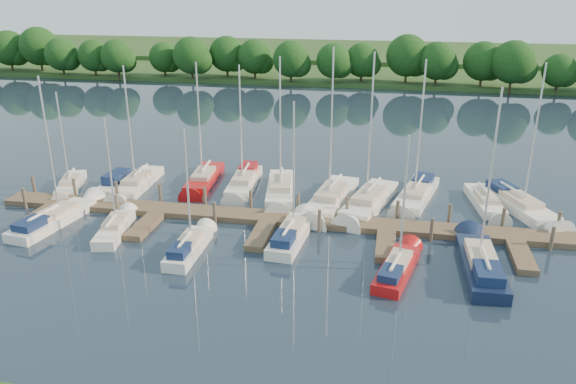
% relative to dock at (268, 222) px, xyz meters
% --- Properties ---
extents(ground, '(260.00, 260.00, 0.00)m').
position_rel_dock_xyz_m(ground, '(0.00, -7.31, -0.20)').
color(ground, '#1A2634').
rests_on(ground, ground).
extents(dock, '(40.00, 6.00, 0.40)m').
position_rel_dock_xyz_m(dock, '(0.00, 0.00, 0.00)').
color(dock, brown).
rests_on(dock, ground).
extents(mooring_pilings, '(38.24, 2.84, 2.00)m').
position_rel_dock_xyz_m(mooring_pilings, '(0.00, 1.13, 0.40)').
color(mooring_pilings, '#473D33').
rests_on(mooring_pilings, ground).
extents(far_shore, '(180.00, 30.00, 0.60)m').
position_rel_dock_xyz_m(far_shore, '(0.00, 67.69, 0.10)').
color(far_shore, '#29461B').
rests_on(far_shore, ground).
extents(distant_hill, '(220.00, 40.00, 1.40)m').
position_rel_dock_xyz_m(distant_hill, '(0.00, 92.69, 0.50)').
color(distant_hill, '#315324').
rests_on(distant_hill, ground).
extents(treeline, '(146.20, 9.47, 8.17)m').
position_rel_dock_xyz_m(treeline, '(2.08, 54.63, 3.96)').
color(treeline, '#38281C').
rests_on(treeline, ground).
extents(sailboat_n_0, '(3.20, 6.30, 8.17)m').
position_rel_dock_xyz_m(sailboat_n_0, '(-17.04, 3.77, 0.07)').
color(sailboat_n_0, white).
rests_on(sailboat_n_0, ground).
extents(motorboat, '(1.80, 5.44, 1.67)m').
position_rel_dock_xyz_m(motorboat, '(-13.46, 4.48, 0.15)').
color(motorboat, white).
rests_on(motorboat, ground).
extents(sailboat_n_2, '(2.21, 7.97, 10.14)m').
position_rel_dock_xyz_m(sailboat_n_2, '(-11.94, 4.97, 0.07)').
color(sailboat_n_2, white).
rests_on(sailboat_n_2, ground).
extents(sailboat_n_3, '(2.50, 8.11, 10.22)m').
position_rel_dock_xyz_m(sailboat_n_3, '(-7.05, 7.03, 0.07)').
color(sailboat_n_3, '#B61012').
rests_on(sailboat_n_3, ground).
extents(sailboat_n_4, '(2.35, 7.99, 10.24)m').
position_rel_dock_xyz_m(sailboat_n_4, '(-3.54, 6.75, 0.13)').
color(sailboat_n_4, white).
rests_on(sailboat_n_4, ground).
extents(sailboat_n_5, '(3.18, 8.72, 11.08)m').
position_rel_dock_xyz_m(sailboat_n_5, '(-0.25, 5.53, 0.08)').
color(sailboat_n_5, white).
rests_on(sailboat_n_5, ground).
extents(sailboat_n_6, '(3.43, 9.46, 11.96)m').
position_rel_dock_xyz_m(sailboat_n_6, '(3.75, 4.39, 0.08)').
color(sailboat_n_6, white).
rests_on(sailboat_n_6, ground).
extents(sailboat_n_7, '(4.10, 9.23, 11.71)m').
position_rel_dock_xyz_m(sailboat_n_7, '(6.51, 4.30, 0.08)').
color(sailboat_n_7, white).
rests_on(sailboat_n_7, ground).
extents(sailboat_n_8, '(3.75, 8.76, 10.92)m').
position_rel_dock_xyz_m(sailboat_n_8, '(10.00, 6.63, 0.11)').
color(sailboat_n_8, white).
rests_on(sailboat_n_8, ground).
extents(sailboat_n_9, '(2.46, 7.10, 8.97)m').
position_rel_dock_xyz_m(sailboat_n_9, '(15.05, 6.14, 0.07)').
color(sailboat_n_9, white).
rests_on(sailboat_n_9, ground).
extents(sailboat_n_10, '(4.90, 8.53, 11.05)m').
position_rel_dock_xyz_m(sailboat_n_10, '(17.34, 5.84, 0.13)').
color(sailboat_n_10, white).
rests_on(sailboat_n_10, ground).
extents(sailboat_s_0, '(2.92, 8.26, 10.35)m').
position_rel_dock_xyz_m(sailboat_s_0, '(-14.40, -2.48, 0.11)').
color(sailboat_s_0, white).
rests_on(sailboat_s_0, ground).
extents(sailboat_s_1, '(2.37, 6.17, 8.02)m').
position_rel_dock_xyz_m(sailboat_s_1, '(-9.61, -3.20, 0.08)').
color(sailboat_s_1, white).
rests_on(sailboat_s_1, ground).
extents(sailboat_s_2, '(1.50, 6.14, 8.11)m').
position_rel_dock_xyz_m(sailboat_s_2, '(-3.80, -5.06, 0.13)').
color(sailboat_s_2, white).
rests_on(sailboat_s_2, ground).
extents(sailboat_s_3, '(2.19, 7.23, 9.33)m').
position_rel_dock_xyz_m(sailboat_s_3, '(2.02, -2.11, 0.13)').
color(sailboat_s_3, white).
rests_on(sailboat_s_3, ground).
extents(sailboat_s_4, '(2.74, 6.55, 8.35)m').
position_rel_dock_xyz_m(sailboat_s_4, '(8.73, -5.28, 0.11)').
color(sailboat_s_4, '#B61012').
rests_on(sailboat_s_4, ground).
extents(sailboat_s_5, '(2.22, 8.49, 10.91)m').
position_rel_dock_xyz_m(sailboat_s_5, '(13.40, -4.03, 0.14)').
color(sailboat_s_5, '#111C38').
rests_on(sailboat_s_5, ground).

